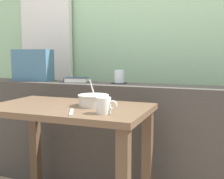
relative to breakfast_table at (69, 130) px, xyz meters
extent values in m
cube|color=#9EC699|center=(0.09, 1.14, 0.81)|extent=(4.80, 0.08, 2.80)
cube|color=silver|center=(-0.84, 1.04, 0.66)|extent=(0.56, 0.06, 2.50)
cube|color=#423D38|center=(0.09, 0.52, -0.18)|extent=(2.80, 0.29, 0.82)
cube|color=brown|center=(-0.42, 0.23, -0.24)|extent=(0.06, 0.06, 0.70)
cube|color=brown|center=(0.42, 0.23, -0.24)|extent=(0.06, 0.06, 0.70)
cube|color=brown|center=(0.00, 0.00, 0.13)|extent=(0.95, 0.57, 0.03)
cube|color=black|center=(0.12, 0.56, 0.23)|extent=(0.10, 0.10, 0.00)
cylinder|color=white|center=(0.12, 0.56, 0.28)|extent=(0.07, 0.07, 0.10)
cylinder|color=orange|center=(0.12, 0.56, 0.27)|extent=(0.07, 0.07, 0.07)
cube|color=#1E2D47|center=(-0.23, 0.53, 0.23)|extent=(0.20, 0.17, 0.00)
cube|color=silver|center=(-0.23, 0.53, 0.25)|extent=(0.19, 0.16, 0.03)
cube|color=#1E2D47|center=(-0.23, 0.53, 0.27)|extent=(0.20, 0.17, 0.00)
cube|color=#1E2D47|center=(-0.31, 0.51, 0.25)|extent=(0.04, 0.13, 0.04)
cube|color=#426B84|center=(-0.63, 0.52, 0.36)|extent=(0.33, 0.17, 0.26)
cylinder|color=beige|center=(0.14, 0.05, 0.18)|extent=(0.17, 0.17, 0.07)
cylinder|color=beige|center=(0.14, 0.05, 0.21)|extent=(0.18, 0.18, 0.01)
cylinder|color=#9E5B33|center=(0.14, 0.05, 0.17)|extent=(0.15, 0.15, 0.04)
cylinder|color=silver|center=(0.12, 0.08, 0.23)|extent=(0.01, 0.10, 0.15)
ellipsoid|color=silver|center=(0.12, 0.10, 0.18)|extent=(0.03, 0.05, 0.01)
cube|color=silver|center=(0.11, -0.17, 0.15)|extent=(0.09, 0.16, 0.01)
cylinder|color=silver|center=(0.28, -0.13, 0.19)|extent=(0.08, 0.08, 0.08)
torus|color=silver|center=(0.33, -0.13, 0.19)|extent=(0.05, 0.01, 0.05)
camera|label=1|loc=(0.84, -1.47, 0.44)|focal=45.96mm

